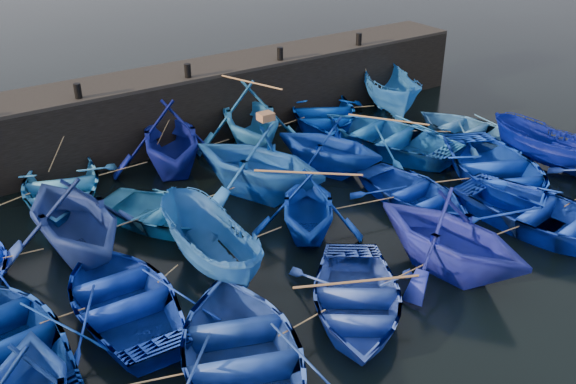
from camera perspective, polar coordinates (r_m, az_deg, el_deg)
ground at (r=17.55m, az=5.94°, el=-6.03°), size 120.00×120.00×0.00m
quay_wall at (r=25.02m, az=-9.56°, el=7.53°), size 26.00×2.50×2.50m
quay_top at (r=24.61m, az=-9.80°, el=10.39°), size 26.00×2.50×0.12m
bollard_1 at (r=22.40m, az=-18.18°, el=8.53°), size 0.24×0.24×0.50m
bollard_2 at (r=23.74m, az=-8.90°, el=10.61°), size 0.24×0.24×0.50m
bollard_3 at (r=25.63m, az=-0.71°, el=12.20°), size 0.24×0.24×0.50m
bollard_4 at (r=27.97m, az=6.31°, el=13.35°), size 0.24×0.24×0.50m
boat_1 at (r=21.33m, az=-19.63°, el=0.48°), size 5.10×5.98×1.05m
boat_2 at (r=22.21m, az=-10.45°, el=4.81°), size 5.48×5.86×2.49m
boat_3 at (r=23.70m, az=-3.44°, el=6.77°), size 5.51×5.92×2.54m
boat_4 at (r=26.03m, az=3.09°, el=7.07°), size 6.13×6.66×1.13m
boat_5 at (r=27.46m, az=9.14°, el=8.76°), size 3.96×5.31×1.93m
boat_7 at (r=17.90m, az=-18.53°, el=-2.03°), size 4.40×5.01×2.51m
boat_8 at (r=19.07m, az=-10.65°, el=-1.86°), size 4.93×5.30×0.90m
boat_9 at (r=20.13m, az=-2.65°, el=2.87°), size 5.76×6.08×2.53m
boat_10 at (r=21.81m, az=3.66°, el=4.22°), size 4.73×5.00×2.08m
boat_11 at (r=24.03m, az=8.80°, el=5.03°), size 5.28×6.43×1.16m
boat_12 at (r=25.57m, az=15.62°, el=5.42°), size 3.69×4.76×0.91m
boat_14 at (r=15.77m, az=-14.48°, el=-8.94°), size 3.72×5.08×1.03m
boat_15 at (r=16.67m, az=-7.06°, el=-4.69°), size 1.65×4.29×1.65m
boat_16 at (r=18.09m, az=1.76°, el=-1.15°), size 4.75×4.88×1.95m
boat_17 at (r=20.28m, az=11.20°, el=-0.08°), size 3.19×4.31×0.86m
boat_18 at (r=22.15m, az=18.09°, el=1.94°), size 6.06×6.86×1.18m
boat_19 at (r=23.98m, az=21.95°, el=3.74°), size 2.35×4.27×1.56m
boat_21 at (r=13.75m, az=-4.06°, el=-13.97°), size 5.54×6.45×1.13m
boat_22 at (r=15.35m, az=6.03°, el=-9.44°), size 5.27×5.56×0.94m
boat_23 at (r=16.88m, az=14.28°, el=-3.60°), size 4.48×4.99×2.34m
boat_24 at (r=19.87m, az=21.92°, el=-1.90°), size 4.60×5.87×1.11m
wooden_crate at (r=19.74m, az=-1.99°, el=6.72°), size 0.46×0.39×0.24m
mooring_ropes at (r=20.58m, az=-2.78°, el=2.25°), size 17.94×11.55×2.10m
loose_oars at (r=19.75m, az=3.20°, el=3.67°), size 9.48×11.98×1.66m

